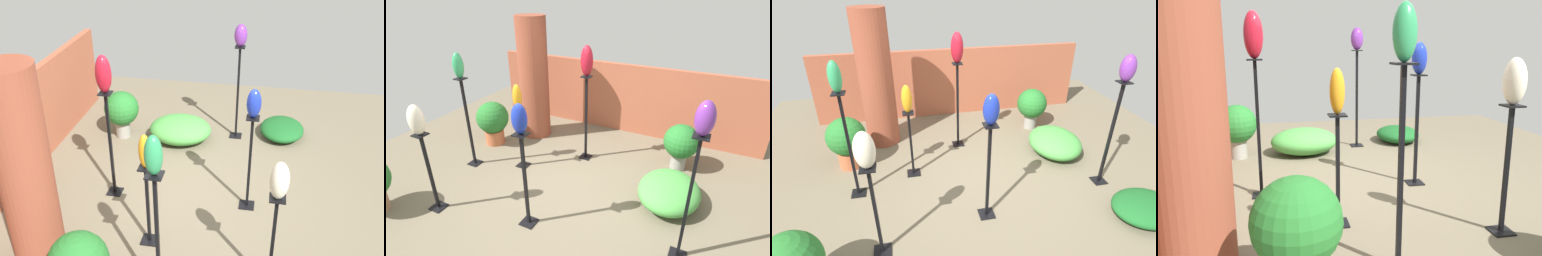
% 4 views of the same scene
% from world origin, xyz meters
% --- Properties ---
extents(ground_plane, '(8.00, 8.00, 0.00)m').
position_xyz_m(ground_plane, '(0.00, 0.00, 0.00)').
color(ground_plane, '#6B604C').
extents(brick_pillar, '(0.57, 0.57, 2.37)m').
position_xyz_m(brick_pillar, '(-1.46, 1.52, 1.19)').
color(brick_pillar, brown).
rests_on(brick_pillar, ground).
extents(pedestal_amber, '(0.20, 0.20, 1.07)m').
position_xyz_m(pedestal_amber, '(-0.99, 0.36, 0.49)').
color(pedestal_amber, black).
rests_on(pedestal_amber, ground).
extents(pedestal_cobalt, '(0.20, 0.20, 1.34)m').
position_xyz_m(pedestal_cobalt, '(-0.10, -0.75, 0.62)').
color(pedestal_cobalt, black).
rests_on(pedestal_cobalt, ground).
extents(pedestal_ivory, '(0.20, 0.20, 1.18)m').
position_xyz_m(pedestal_ivory, '(-1.43, -1.08, 0.54)').
color(pedestal_ivory, black).
rests_on(pedestal_ivory, ground).
extents(pedestal_ruby, '(0.20, 0.20, 1.53)m').
position_xyz_m(pedestal_ruby, '(-0.13, 1.09, 0.71)').
color(pedestal_ruby, black).
rests_on(pedestal_ruby, ground).
extents(pedestal_jade, '(0.20, 0.20, 1.56)m').
position_xyz_m(pedestal_jade, '(-1.79, 0.03, 0.72)').
color(pedestal_jade, black).
rests_on(pedestal_jade, ground).
extents(pedestal_violet, '(0.20, 0.20, 1.60)m').
position_xyz_m(pedestal_violet, '(1.77, -0.43, 0.74)').
color(pedestal_violet, black).
rests_on(pedestal_violet, ground).
extents(art_vase_amber, '(0.15, 0.14, 0.41)m').
position_xyz_m(art_vase_amber, '(-0.99, 0.36, 1.27)').
color(art_vase_amber, orange).
rests_on(art_vase_amber, pedestal_amber).
extents(art_vase_cobalt, '(0.19, 0.18, 0.37)m').
position_xyz_m(art_vase_cobalt, '(-0.10, -0.75, 1.52)').
color(art_vase_cobalt, '#192D9E').
rests_on(art_vase_cobalt, pedestal_cobalt).
extents(art_vase_ivory, '(0.21, 0.19, 0.40)m').
position_xyz_m(art_vase_ivory, '(-1.43, -1.08, 1.38)').
color(art_vase_ivory, beige).
rests_on(art_vase_ivory, pedestal_ivory).
extents(art_vase_ruby, '(0.20, 0.20, 0.49)m').
position_xyz_m(art_vase_ruby, '(-0.13, 1.09, 1.78)').
color(art_vase_ruby, maroon).
rests_on(art_vase_ruby, pedestal_ruby).
extents(art_vase_jade, '(0.16, 0.17, 0.40)m').
position_xyz_m(art_vase_jade, '(-1.79, 0.03, 1.76)').
color(art_vase_jade, '#2D9356').
rests_on(art_vase_jade, pedestal_jade).
extents(art_vase_violet, '(0.19, 0.20, 0.35)m').
position_xyz_m(art_vase_violet, '(1.77, -0.43, 1.77)').
color(art_vase_violet, '#6B2D8C').
rests_on(art_vase_violet, pedestal_violet).
extents(potted_plant_near_pillar, '(0.61, 0.61, 0.86)m').
position_xyz_m(potted_plant_near_pillar, '(-1.97, 0.79, 0.49)').
color(potted_plant_near_pillar, '#B25B38').
rests_on(potted_plant_near_pillar, ground).
extents(potted_plant_mid_left, '(0.58, 0.58, 0.81)m').
position_xyz_m(potted_plant_mid_left, '(1.44, 1.47, 0.49)').
color(potted_plant_mid_left, gray).
rests_on(potted_plant_mid_left, ground).
extents(foliage_bed_east, '(0.86, 1.03, 0.40)m').
position_xyz_m(foliage_bed_east, '(1.48, 0.48, 0.20)').
color(foliage_bed_east, '#479942').
rests_on(foliage_bed_east, ground).
extents(foliage_bed_west, '(0.87, 0.73, 0.27)m').
position_xyz_m(foliage_bed_west, '(1.91, -1.20, 0.14)').
color(foliage_bed_west, '#195923').
rests_on(foliage_bed_west, ground).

